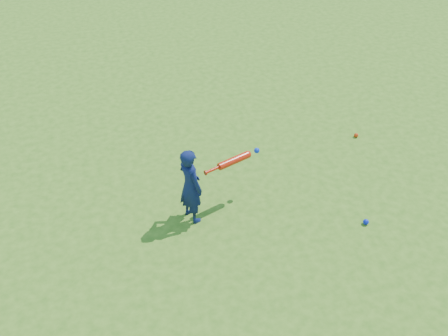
% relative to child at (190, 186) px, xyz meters
% --- Properties ---
extents(ground, '(80.00, 80.00, 0.00)m').
position_rel_child_xyz_m(ground, '(-0.02, 0.48, -0.53)').
color(ground, '#3F721B').
rests_on(ground, ground).
extents(child, '(0.39, 0.45, 1.06)m').
position_rel_child_xyz_m(child, '(0.00, 0.00, 0.00)').
color(child, '#0F1949').
rests_on(child, ground).
extents(ground_ball_red, '(0.07, 0.07, 0.07)m').
position_rel_child_xyz_m(ground_ball_red, '(2.83, 1.15, -0.49)').
color(ground_ball_red, red).
rests_on(ground_ball_red, ground).
extents(ground_ball_blue, '(0.07, 0.07, 0.07)m').
position_rel_child_xyz_m(ground_ball_blue, '(2.10, -0.65, -0.49)').
color(ground_ball_blue, '#0B1DC6').
rests_on(ground_ball_blue, ground).
extents(bat_swing, '(0.79, 0.35, 0.09)m').
position_rel_child_xyz_m(bat_swing, '(0.62, 0.19, 0.15)').
color(bat_swing, red).
rests_on(bat_swing, ground).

